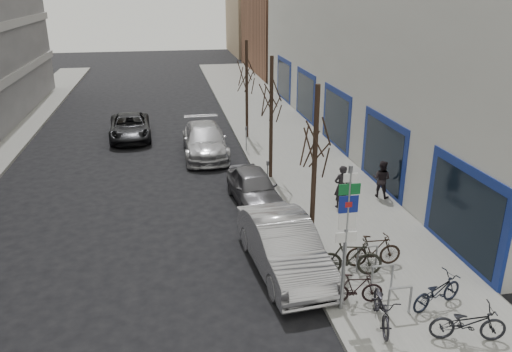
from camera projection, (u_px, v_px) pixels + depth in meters
name	position (u px, v px, depth m)	size (l,w,h in m)	color
ground	(252.00, 323.00, 12.95)	(120.00, 120.00, 0.00)	black
sidewalk_east	(311.00, 175.00, 22.87)	(5.00, 70.00, 0.15)	slate
commercial_building	(494.00, 45.00, 28.73)	(20.00, 32.00, 10.00)	#B7B7B2
brick_building_far	(310.00, 30.00, 50.48)	(12.00, 14.00, 8.00)	brown
tan_building_far	(281.00, 17.00, 64.17)	(13.00, 12.00, 9.00)	#937A5B
highway_sign_pole	(346.00, 231.00, 12.47)	(0.55, 0.10, 4.20)	gray
bike_rack	(382.00, 275.00, 13.90)	(0.66, 2.26, 0.83)	gray
tree_near	(316.00, 130.00, 15.14)	(1.80, 1.80, 5.50)	black
tree_mid	(271.00, 89.00, 21.12)	(1.80, 1.80, 5.50)	black
tree_far	(247.00, 67.00, 27.09)	(1.80, 1.80, 5.50)	black
meter_front	(303.00, 232.00, 15.74)	(0.10, 0.08, 1.27)	gray
meter_mid	(268.00, 173.00, 20.80)	(0.10, 0.08, 1.27)	gray
meter_back	(246.00, 136.00, 25.85)	(0.10, 0.08, 1.27)	gray
bike_near_left	(383.00, 305.00, 12.51)	(0.55, 1.81, 1.11)	black
bike_near_right	(356.00, 288.00, 13.38)	(0.45, 1.51, 0.92)	black
bike_mid_curb	(437.00, 289.00, 13.21)	(0.52, 1.73, 1.06)	black
bike_mid_inner	(350.00, 257.00, 14.64)	(0.57, 1.93, 1.17)	black
bike_far_curb	(469.00, 320.00, 11.94)	(0.55, 1.83, 1.12)	black
bike_far_inner	(374.00, 250.00, 15.16)	(0.52, 1.75, 1.06)	black
parked_car_front	(284.00, 246.00, 15.10)	(1.75, 5.01, 1.65)	#AEADB2
parked_car_mid	(254.00, 187.00, 19.88)	(1.63, 4.06, 1.38)	#535258
parked_car_back	(205.00, 140.00, 25.62)	(2.19, 5.38, 1.56)	#A8A7AD
lane_car	(130.00, 127.00, 28.48)	(2.24, 4.86, 1.35)	black
pedestrian_near	(341.00, 187.00, 19.12)	(0.62, 0.41, 1.70)	black
pedestrian_far	(381.00, 179.00, 20.10)	(0.57, 0.39, 1.55)	black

